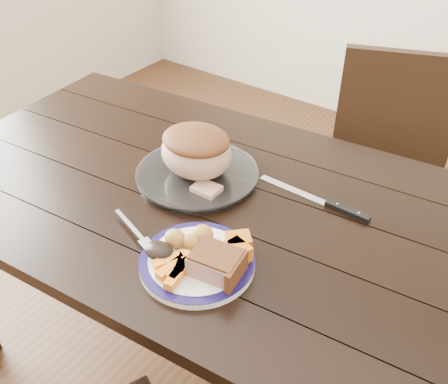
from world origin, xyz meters
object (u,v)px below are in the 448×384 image
Objects in this scene: serving_platter at (197,175)px; pork_slice at (216,263)px; dining_table at (205,219)px; chair_far at (386,171)px; roast_joint at (197,153)px; carving_knife at (333,205)px; fork at (137,233)px; dinner_plate at (197,262)px.

serving_platter is 3.13× the size of pork_slice.
chair_far is (0.26, 0.73, -0.13)m from dining_table.
roast_joint reaches higher than pork_slice.
carving_knife reaches higher than dining_table.
roast_joint is (-0.32, -0.69, 0.31)m from chair_far.
dining_table is 9.63× the size of fork.
dinner_plate is 2.46× the size of pork_slice.
serving_platter is at bearing -162.99° from carving_knife.
fork is (-0.23, -0.01, -0.02)m from pork_slice.
carving_knife is at bearing 75.65° from pork_slice.
pork_slice is (0.06, -0.00, 0.04)m from dinner_plate.
dinner_plate is at bearing 175.24° from pork_slice.
chair_far is 1.00m from pork_slice.
pork_slice is (0.21, -0.23, 0.14)m from dining_table.
chair_far is 1.04m from fork.
roast_joint reaches higher than serving_platter.
serving_platter is (-0.06, 0.04, 0.10)m from dining_table.
dinner_plate reaches higher than carving_knife.
dining_table is 0.79m from chair_far.
chair_far is at bearing 83.30° from dinner_plate.
serving_platter is at bearing 116.43° from fork.
serving_platter is at bearing 142.82° from dining_table.
serving_platter is at bearing -45.00° from roast_joint.
dining_table is at bearing 104.07° from fork.
serving_platter is 0.07m from roast_joint.
dining_table is 0.35m from carving_knife.
fork is 0.50m from carving_knife.
roast_joint reaches higher than fork.
roast_joint is at bearing 142.82° from dining_table.
chair_far is at bearing 64.84° from roast_joint.
fork reaches higher than dinner_plate.
serving_platter reaches higher than carving_knife.
dining_table is 0.12m from serving_platter.
dinner_plate is (-0.11, -0.95, 0.23)m from chair_far.
pork_slice is (0.27, -0.27, 0.04)m from serving_platter.
pork_slice reaches higher than dining_table.
carving_knife is (0.15, 0.37, -0.00)m from dinner_plate.
roast_joint is 0.39m from carving_knife.
fork is at bearing -176.93° from pork_slice.
roast_joint reaches higher than dining_table.
pork_slice is at bearing -45.19° from serving_platter.
fork is (-0.02, -0.24, 0.11)m from dining_table.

